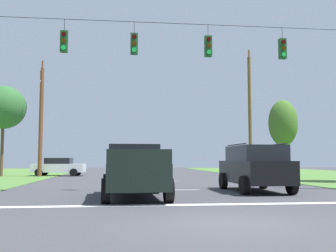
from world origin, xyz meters
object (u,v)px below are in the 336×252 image
at_px(overhead_signal_span, 174,91).
at_px(pickup_truck, 134,171).
at_px(suv_black, 255,167).
at_px(utility_pole_mid_left, 41,119).
at_px(tree_roadside_right, 283,124).
at_px(tree_roadside_far_right, 3,107).
at_px(distant_car_crossing_white, 59,167).
at_px(utility_pole_mid_right, 250,114).

relative_size(overhead_signal_span, pickup_truck, 3.23).
height_order(suv_black, utility_pole_mid_left, utility_pole_mid_left).
relative_size(suv_black, tree_roadside_right, 0.75).
relative_size(overhead_signal_span, tree_roadside_far_right, 2.38).
bearing_deg(pickup_truck, distant_car_crossing_white, 106.02).
distance_m(overhead_signal_span, pickup_truck, 4.72).
height_order(suv_black, distant_car_crossing_white, suv_black).
bearing_deg(distant_car_crossing_white, utility_pole_mid_right, -5.36).
distance_m(overhead_signal_span, distant_car_crossing_white, 19.28).
relative_size(distant_car_crossing_white, utility_pole_mid_right, 0.40).
height_order(pickup_truck, distant_car_crossing_white, pickup_truck).
bearing_deg(overhead_signal_span, suv_black, -7.93).
bearing_deg(utility_pole_mid_left, pickup_truck, -69.21).
bearing_deg(suv_black, pickup_truck, -157.85).
distance_m(overhead_signal_span, suv_black, 4.86).
height_order(utility_pole_mid_right, tree_roadside_right, utility_pole_mid_right).
height_order(utility_pole_mid_right, tree_roadside_far_right, utility_pole_mid_right).
relative_size(pickup_truck, tree_roadside_right, 0.86).
bearing_deg(tree_roadside_far_right, suv_black, -47.33).
distance_m(tree_roadside_right, tree_roadside_far_right, 23.14).
bearing_deg(overhead_signal_span, pickup_truck, -124.71).
bearing_deg(suv_black, utility_pole_mid_right, 72.26).
bearing_deg(distant_car_crossing_white, suv_black, -58.21).
distance_m(suv_black, utility_pole_mid_right, 17.65).
bearing_deg(tree_roadside_right, tree_roadside_far_right, 175.79).
distance_m(overhead_signal_span, utility_pole_mid_right, 18.07).
xyz_separation_m(distant_car_crossing_white, tree_roadside_right, (18.69, -2.82, 3.59)).
height_order(pickup_truck, utility_pole_mid_right, utility_pole_mid_right).
relative_size(pickup_truck, suv_black, 1.14).
bearing_deg(overhead_signal_span, tree_roadside_far_right, 126.32).
xyz_separation_m(pickup_truck, suv_black, (5.31, 2.16, 0.09)).
distance_m(pickup_truck, utility_pole_mid_right, 21.70).
height_order(distant_car_crossing_white, tree_roadside_far_right, tree_roadside_far_right).
bearing_deg(utility_pole_mid_left, overhead_signal_span, -60.79).
bearing_deg(utility_pole_mid_left, tree_roadside_far_right, 172.29).
distance_m(suv_black, tree_roadside_right, 17.17).
distance_m(utility_pole_mid_right, utility_pole_mid_left, 17.55).
bearing_deg(overhead_signal_span, utility_pole_mid_left, 119.21).
relative_size(overhead_signal_span, utility_pole_mid_right, 1.61).
distance_m(pickup_truck, suv_black, 5.73).
height_order(pickup_truck, utility_pole_mid_left, utility_pole_mid_left).
bearing_deg(overhead_signal_span, distant_car_crossing_white, 113.59).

